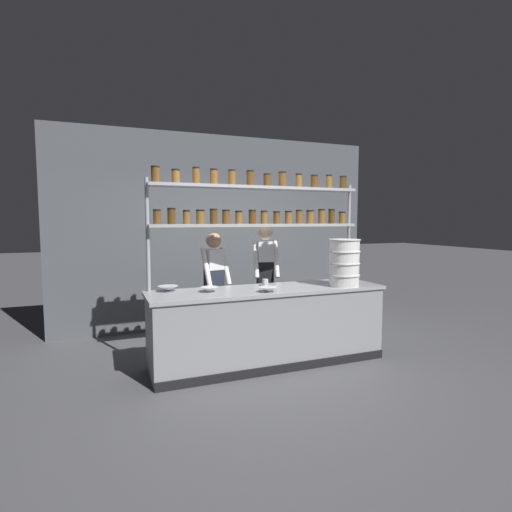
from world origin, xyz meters
TOP-DOWN VIEW (x-y plane):
  - ground_plane at (0.00, 0.00)m, footprint 40.00×40.00m
  - back_wall at (0.00, 1.97)m, footprint 5.28×0.12m
  - prep_counter at (0.00, -0.00)m, footprint 2.88×0.76m
  - spice_shelf_unit at (-0.00, 0.33)m, footprint 2.76×0.28m
  - chef_left at (-0.48, 0.70)m, footprint 0.41×0.33m
  - chef_center at (0.31, 0.82)m, footprint 0.40×0.33m
  - container_stack at (0.94, -0.19)m, footprint 0.39×0.39m
  - prep_bowl_near_left at (-1.16, 0.24)m, footprint 0.23×0.23m
  - prep_bowl_center_front at (-0.72, 0.03)m, footprint 0.21×0.21m
  - prep_bowl_center_back at (-0.10, -0.22)m, footprint 0.21×0.21m
  - serving_cup_front at (0.03, 0.16)m, footprint 0.07×0.07m

SIDE VIEW (x-z plane):
  - ground_plane at x=0.00m, z-range 0.00..0.00m
  - prep_counter at x=0.00m, z-range 0.00..0.92m
  - chef_left at x=-0.48m, z-range 0.11..1.69m
  - prep_bowl_center_front at x=-0.72m, z-range 0.92..0.98m
  - prep_bowl_center_back at x=-0.10m, z-range 0.92..0.98m
  - prep_bowl_near_left at x=-1.16m, z-range 0.92..0.98m
  - chef_center at x=0.31m, z-range 0.13..1.80m
  - serving_cup_front at x=0.03m, z-range 0.92..1.01m
  - container_stack at x=0.94m, z-range 0.92..1.51m
  - back_wall at x=0.00m, z-range 0.00..3.10m
  - spice_shelf_unit at x=0.00m, z-range 0.70..3.06m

